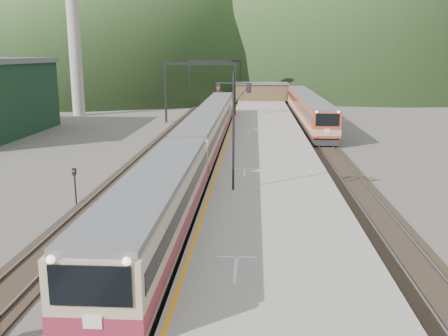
{
  "coord_description": "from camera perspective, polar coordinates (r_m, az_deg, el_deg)",
  "views": [
    {
      "loc": [
        4.45,
        -11.7,
        9.04
      ],
      "look_at": [
        2.56,
        18.97,
        2.0
      ],
      "focal_mm": 40.0,
      "sensor_mm": 36.0,
      "label": 1
    }
  ],
  "objects": [
    {
      "name": "track_second",
      "position": [
        52.95,
        11.13,
        2.9
      ],
      "size": [
        2.6,
        200.0,
        0.23
      ],
      "color": "black",
      "rests_on": "ground"
    },
    {
      "name": "gantry_far",
      "position": [
        92.06,
        -1.05,
        10.75
      ],
      "size": [
        9.55,
        0.25,
        8.0
      ],
      "color": "black",
      "rests_on": "ground"
    },
    {
      "name": "platform",
      "position": [
        50.44,
        4.78,
        3.11
      ],
      "size": [
        8.0,
        100.0,
        1.0
      ],
      "primitive_type": "cube",
      "color": "gray",
      "rests_on": "ground"
    },
    {
      "name": "gantry_near",
      "position": [
        67.19,
        -2.77,
        9.94
      ],
      "size": [
        9.55,
        0.25,
        8.0
      ],
      "color": "black",
      "rests_on": "ground"
    },
    {
      "name": "short_signal_c",
      "position": [
        31.81,
        -16.68,
        -1.43
      ],
      "size": [
        0.23,
        0.17,
        2.27
      ],
      "color": "black",
      "rests_on": "ground"
    },
    {
      "name": "short_signal_b",
      "position": [
        48.72,
        -5.1,
        3.91
      ],
      "size": [
        0.26,
        0.23,
        2.27
      ],
      "color": "black",
      "rests_on": "ground"
    },
    {
      "name": "station_shed",
      "position": [
        89.94,
        4.29,
        8.74
      ],
      "size": [
        9.4,
        4.4,
        3.1
      ],
      "color": "brown",
      "rests_on": "platform"
    },
    {
      "name": "hill_d",
      "position": [
        281.39,
        -23.67,
        15.63
      ],
      "size": [
        200.0,
        200.0,
        55.0
      ],
      "primitive_type": "cone",
      "color": "#2F4A20",
      "rests_on": "ground"
    },
    {
      "name": "track_main",
      "position": [
        52.66,
        -1.38,
        3.09
      ],
      "size": [
        2.6,
        200.0,
        0.23
      ],
      "color": "black",
      "rests_on": "ground"
    },
    {
      "name": "main_train",
      "position": [
        42.46,
        -2.55,
        3.3
      ],
      "size": [
        2.85,
        58.49,
        3.48
      ],
      "color": "tan",
      "rests_on": "track_main"
    },
    {
      "name": "smokestack",
      "position": [
        78.53,
        -16.91,
        16.73
      ],
      "size": [
        1.8,
        1.8,
        30.0
      ],
      "primitive_type": "cylinder",
      "color": "#9E998E",
      "rests_on": "ground"
    },
    {
      "name": "second_train",
      "position": [
        68.17,
        9.5,
        6.73
      ],
      "size": [
        2.77,
        37.69,
        3.38
      ],
      "color": "#B73C23",
      "rests_on": "track_second"
    },
    {
      "name": "signal_mast",
      "position": [
        29.48,
        1.09,
        5.54
      ],
      "size": [
        2.17,
        0.59,
        6.99
      ],
      "color": "black",
      "rests_on": "platform"
    },
    {
      "name": "short_signal_a",
      "position": [
        18.58,
        -17.73,
        -11.82
      ],
      "size": [
        0.25,
        0.21,
        2.27
      ],
      "color": "black",
      "rests_on": "ground"
    },
    {
      "name": "track_far",
      "position": [
        53.32,
        -6.75,
        3.13
      ],
      "size": [
        2.6,
        200.0,
        0.23
      ],
      "color": "black",
      "rests_on": "ground"
    }
  ]
}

